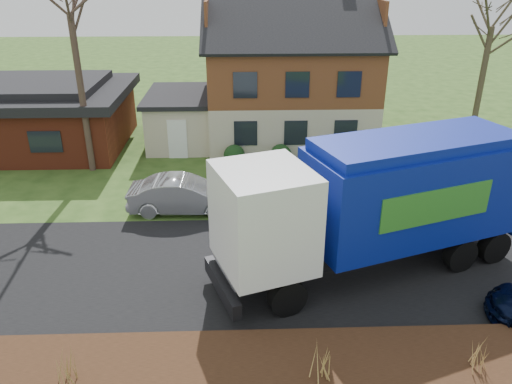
{
  "coord_description": "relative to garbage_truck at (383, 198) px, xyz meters",
  "views": [
    {
      "loc": [
        -0.93,
        -14.47,
        9.52
      ],
      "look_at": [
        -0.33,
        2.5,
        1.7
      ],
      "focal_mm": 35.0,
      "sensor_mm": 36.0,
      "label": 1
    }
  ],
  "objects": [
    {
      "name": "tree_front_east",
      "position": [
        7.76,
        10.59,
        5.17
      ],
      "size": [
        3.45,
        3.45,
        9.59
      ],
      "color": "#463D2A",
      "rests_on": "ground"
    },
    {
      "name": "silver_sedan",
      "position": [
        -6.94,
        4.47,
        -1.87
      ],
      "size": [
        4.6,
        1.67,
        1.51
      ],
      "primitive_type": "imported",
      "rotation": [
        0.0,
        0.0,
        1.55
      ],
      "color": "#A1A5A9",
      "rests_on": "ground"
    },
    {
      "name": "garbage_truck",
      "position": [
        0.0,
        0.0,
        0.0
      ],
      "size": [
        10.96,
        6.21,
        4.55
      ],
      "rotation": [
        0.0,
        0.0,
        0.34
      ],
      "color": "black",
      "rests_on": "ground"
    },
    {
      "name": "grass_clump_west",
      "position": [
        -8.77,
        -5.21,
        -1.85
      ],
      "size": [
        0.36,
        0.3,
        0.95
      ],
      "color": "olive",
      "rests_on": "mulch_verge"
    },
    {
      "name": "ground",
      "position": [
        -3.68,
        0.09,
        -2.62
      ],
      "size": [
        120.0,
        120.0,
        0.0
      ],
      "primitive_type": "plane",
      "color": "#294617",
      "rests_on": "ground"
    },
    {
      "name": "grass_clump_mid",
      "position": [
        -2.7,
        -5.31,
        -1.8
      ],
      "size": [
        0.37,
        0.31,
        1.04
      ],
      "color": "tan",
      "rests_on": "mulch_verge"
    },
    {
      "name": "ranch_house",
      "position": [
        -15.68,
        13.09,
        -0.81
      ],
      "size": [
        9.8,
        8.2,
        3.7
      ],
      "color": "maroon",
      "rests_on": "ground"
    },
    {
      "name": "main_house",
      "position": [
        -2.19,
        14.0,
        1.41
      ],
      "size": [
        12.95,
        8.95,
        9.26
      ],
      "color": "beige",
      "rests_on": "ground"
    },
    {
      "name": "mulch_verge",
      "position": [
        -3.68,
        -5.21,
        -2.47
      ],
      "size": [
        80.0,
        3.5,
        0.3
      ],
      "primitive_type": "cube",
      "color": "black",
      "rests_on": "ground"
    },
    {
      "name": "road",
      "position": [
        -3.68,
        0.09,
        -2.61
      ],
      "size": [
        80.0,
        7.0,
        0.02
      ],
      "primitive_type": "cube",
      "color": "black",
      "rests_on": "ground"
    },
    {
      "name": "grass_clump_east",
      "position": [
        1.24,
        -5.11,
        -1.89
      ],
      "size": [
        0.34,
        0.28,
        0.86
      ],
      "color": "tan",
      "rests_on": "mulch_verge"
    }
  ]
}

